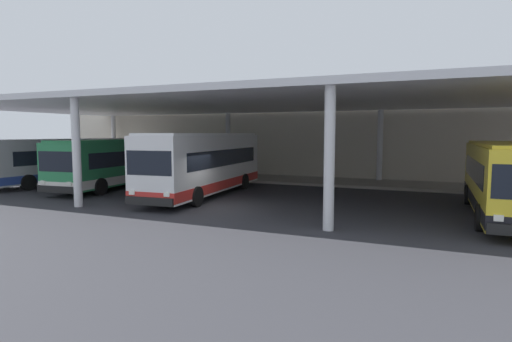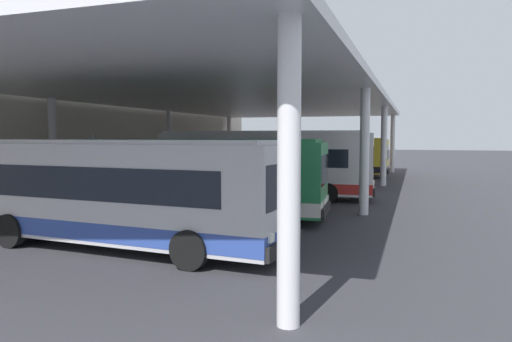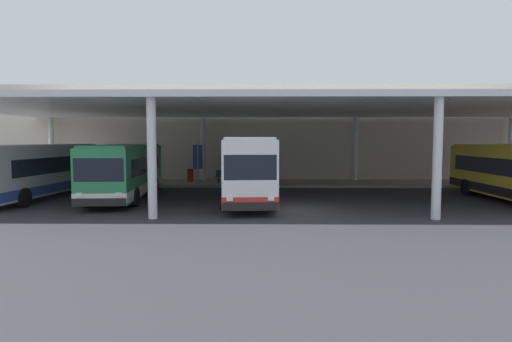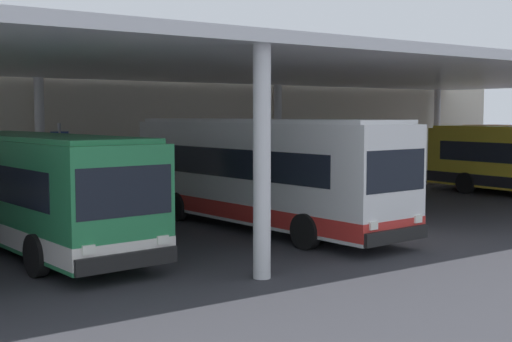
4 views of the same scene
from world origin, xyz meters
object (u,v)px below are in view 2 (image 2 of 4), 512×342
bus_nearest_bay (115,192)px  bench_waiting (106,183)px  bus_middle_bay (265,164)px  banner_sign (94,162)px  bus_second_bay (193,177)px  bus_departing (320,155)px  trash_bin (66,188)px  bus_far_bay (323,156)px

bus_nearest_bay → bench_waiting: (10.48, 8.04, -0.99)m
bus_middle_bay → banner_sign: size_ratio=3.59×
bus_nearest_bay → bus_second_bay: 5.15m
bus_departing → trash_bin: bus_departing is taller
bench_waiting → banner_sign: (-2.16, -0.88, 1.32)m
bus_departing → trash_bin: (-22.93, 8.35, -0.98)m
bus_second_bay → trash_bin: (2.40, 8.22, -0.98)m
trash_bin → banner_sign: banner_sign is taller
trash_bin → bus_nearest_bay: bearing=-132.4°
bus_nearest_bay → trash_bin: bearing=47.6°
bus_middle_bay → bench_waiting: size_ratio=6.38×
bus_nearest_bay → bus_departing: same height
bus_departing → bench_waiting: (-20.01, 8.12, -0.99)m
bus_nearest_bay → trash_bin: 11.24m
bus_nearest_bay → bench_waiting: 13.24m
bus_second_bay → bench_waiting: 9.65m
bus_middle_bay → bus_departing: 18.26m
trash_bin → bus_far_bay: bearing=-25.5°
bus_middle_bay → bus_nearest_bay: bearing=176.7°
bus_nearest_bay → bus_far_bay: (27.06, -1.03, 0.00)m
bus_middle_bay → banner_sign: bus_middle_bay is taller
bus_second_bay → bench_waiting: bearing=56.3°
bus_nearest_bay → trash_bin: size_ratio=10.90×
bus_departing → bus_far_bay: bearing=-164.5°
bus_nearest_bay → banner_sign: size_ratio=3.34×
bus_far_bay → bus_nearest_bay: bearing=177.8°
bench_waiting → bus_middle_bay: bearing=-78.7°
bus_second_bay → trash_bin: size_ratio=10.91×
bench_waiting → banner_sign: bearing=-157.9°
bus_far_bay → trash_bin: bearing=154.5°
bus_departing → banner_sign: (-22.17, 7.24, 0.32)m
bus_nearest_bay → bus_far_bay: size_ratio=1.01×
bus_middle_bay → bench_waiting: 9.00m
bus_second_bay → bus_far_bay: (21.91, -1.08, 0.00)m
bus_middle_bay → bus_far_bay: bus_middle_bay is taller
trash_bin → banner_sign: 1.87m
banner_sign → bus_second_bay: bearing=-114.0°
bus_nearest_bay → bus_middle_bay: size_ratio=0.93×
bus_nearest_bay → bus_middle_bay: 12.25m
bus_nearest_bay → bus_departing: (30.48, -0.08, 0.00)m
bus_middle_bay → trash_bin: size_ratio=11.72×
bus_far_bay → trash_bin: (-19.50, 9.30, -0.98)m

